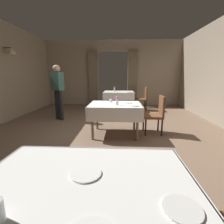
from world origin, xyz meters
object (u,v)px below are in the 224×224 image
at_px(dining_table_mid, 115,108).
at_px(plate_near_b, 182,209).
at_px(plate_mid_d, 134,106).
at_px(person_waiter_by_doorway, 58,88).
at_px(chair_far_right, 143,98).
at_px(flower_vase_mid, 117,100).
at_px(dining_table_near, 84,196).
at_px(plate_mid_b, 128,103).
at_px(plate_far_b, 129,92).
at_px(dining_table_far, 119,94).
at_px(glass_mid_c, 111,101).
at_px(chair_mid_right, 156,113).
at_px(flower_vase_far, 114,89).
at_px(plate_near_d, 86,173).

bearing_deg(dining_table_mid, plate_near_b, -82.10).
bearing_deg(plate_near_b, plate_mid_d, 90.15).
relative_size(plate_mid_d, person_waiter_by_doorway, 0.12).
bearing_deg(chair_far_right, flower_vase_mid, -107.91).
bearing_deg(dining_table_near, plate_mid_b, 82.30).
bearing_deg(person_waiter_by_doorway, plate_far_b, 30.85).
bearing_deg(dining_table_far, plate_far_b, -39.60).
xyz_separation_m(plate_mid_b, plate_far_b, (0.16, 2.52, 0.00)).
distance_m(dining_table_mid, flower_vase_mid, 0.26).
height_order(dining_table_near, dining_table_far, same).
relative_size(plate_near_b, glass_mid_c, 2.31).
xyz_separation_m(plate_mid_d, plate_far_b, (0.05, 2.94, 0.00)).
height_order(chair_mid_right, plate_mid_d, chair_mid_right).
distance_m(dining_table_mid, plate_mid_b, 0.36).
xyz_separation_m(dining_table_near, plate_near_b, (0.53, -0.17, 0.09)).
bearing_deg(glass_mid_c, flower_vase_mid, -65.83).
distance_m(dining_table_far, chair_far_right, 1.01).
bearing_deg(person_waiter_by_doorway, flower_vase_far, 46.71).
height_order(plate_near_d, plate_far_b, same).
bearing_deg(plate_near_b, person_waiter_by_doorway, 117.54).
bearing_deg(dining_table_mid, chair_far_right, 70.44).
xyz_separation_m(plate_near_d, person_waiter_by_doorway, (-1.74, 4.09, 0.27)).
bearing_deg(chair_far_right, flower_vase_far, 173.66).
xyz_separation_m(chair_mid_right, plate_near_d, (-1.10, -2.93, 0.24)).
height_order(dining_table_mid, plate_mid_b, plate_mid_b).
relative_size(plate_near_b, plate_mid_b, 0.89).
bearing_deg(plate_far_b, plate_mid_b, -93.67).
relative_size(chair_mid_right, plate_mid_d, 4.50).
relative_size(dining_table_mid, plate_mid_d, 5.90).
bearing_deg(plate_mid_b, plate_near_b, -87.94).
distance_m(dining_table_near, dining_table_far, 5.93).
bearing_deg(chair_mid_right, dining_table_mid, -173.22).
height_order(chair_far_right, person_waiter_by_doorway, person_waiter_by_doorway).
xyz_separation_m(dining_table_near, person_waiter_by_doorway, (-1.75, 4.19, 0.36)).
bearing_deg(flower_vase_mid, flower_vase_far, 93.15).
relative_size(dining_table_near, chair_far_right, 1.52).
xyz_separation_m(dining_table_mid, flower_vase_far, (-0.13, 3.10, 0.21)).
bearing_deg(plate_far_b, dining_table_far, 140.40).
height_order(plate_mid_b, plate_far_b, same).
height_order(dining_table_far, person_waiter_by_doorway, person_waiter_by_doorway).
bearing_deg(plate_far_b, dining_table_near, -95.88).
height_order(plate_near_b, flower_vase_far, flower_vase_far).
height_order(dining_table_far, plate_near_b, plate_near_b).
relative_size(dining_table_near, plate_near_b, 7.19).
bearing_deg(chair_far_right, person_waiter_by_doorway, -149.79).
bearing_deg(plate_far_b, dining_table_mid, -100.09).
xyz_separation_m(dining_table_far, plate_near_d, (-0.16, -5.83, 0.10)).
bearing_deg(plate_near_b, dining_table_far, 93.56).
bearing_deg(dining_table_far, plate_mid_d, -83.55).
bearing_deg(dining_table_far, plate_mid_b, -84.77).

